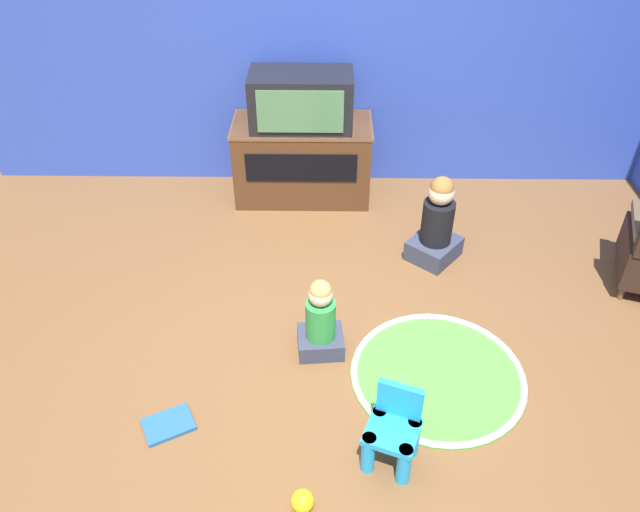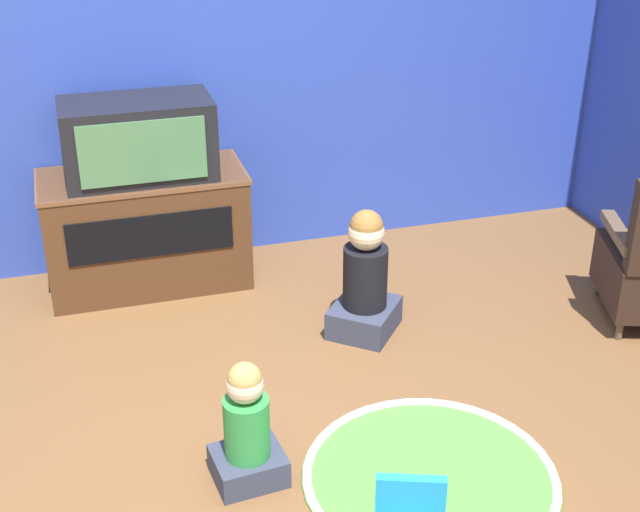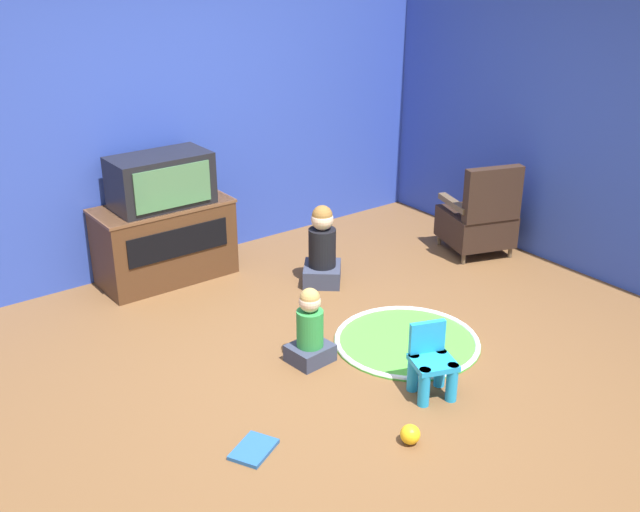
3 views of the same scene
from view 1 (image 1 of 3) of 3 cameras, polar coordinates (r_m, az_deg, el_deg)
name	(u,v)px [view 1 (image 1 of 3)]	position (r m, az deg, el deg)	size (l,w,h in m)	color
ground_plane	(344,371)	(3.78, 2.18, -10.42)	(30.00, 30.00, 0.00)	brown
wall_back	(321,31)	(5.08, 0.11, 19.90)	(5.67, 0.12, 2.52)	#2D47B2
tv_cabinet	(302,159)	(5.13, -1.61, 8.85)	(1.10, 0.53, 0.65)	#4C2D19
television	(301,100)	(4.88, -1.73, 14.07)	(0.78, 0.44, 0.42)	black
yellow_kid_chair	(393,433)	(3.28, 6.67, -15.80)	(0.33, 0.32, 0.46)	#1E99DB
play_mat	(438,375)	(3.81, 10.71, -10.60)	(1.03, 1.03, 0.04)	green
child_watching_left	(437,224)	(4.50, 10.65, 2.87)	(0.45, 0.45, 0.67)	#33384C
child_watching_center	(321,321)	(3.74, 0.05, -6.00)	(0.30, 0.27, 0.54)	#33384C
toy_ball	(303,501)	(3.21, -1.60, -21.48)	(0.12, 0.12, 0.12)	yellow
book	(168,425)	(3.61, -13.69, -14.75)	(0.32, 0.29, 0.02)	#235699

